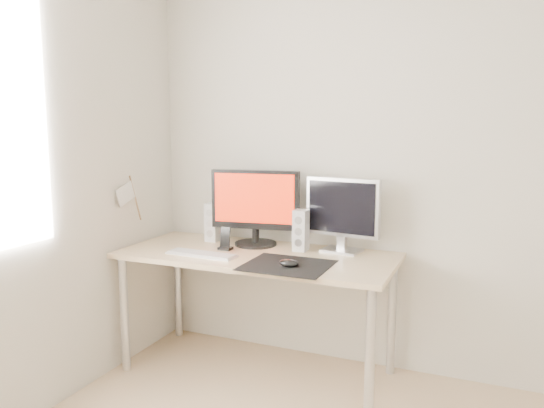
% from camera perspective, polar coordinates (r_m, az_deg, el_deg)
% --- Properties ---
extents(wall_back, '(3.50, 0.00, 3.50)m').
position_cam_1_polar(wall_back, '(3.13, 17.01, 4.13)').
color(wall_back, silver).
rests_on(wall_back, ground).
extents(mousepad, '(0.45, 0.40, 0.00)m').
position_cam_1_polar(mousepad, '(2.83, 1.65, -6.60)').
color(mousepad, black).
rests_on(mousepad, desk).
extents(mouse, '(0.11, 0.06, 0.04)m').
position_cam_1_polar(mouse, '(2.79, 1.81, -6.37)').
color(mouse, black).
rests_on(mouse, mousepad).
extents(desk, '(1.60, 0.70, 0.73)m').
position_cam_1_polar(desk, '(3.12, -1.62, -6.68)').
color(desk, '#D1B587').
rests_on(desk, ground).
extents(main_monitor, '(0.55, 0.29, 0.47)m').
position_cam_1_polar(main_monitor, '(3.25, -1.82, -0.08)').
color(main_monitor, black).
rests_on(main_monitor, desk).
extents(second_monitor, '(0.45, 0.19, 0.43)m').
position_cam_1_polar(second_monitor, '(3.11, 7.59, -0.78)').
color(second_monitor, silver).
rests_on(second_monitor, desk).
extents(speaker_left, '(0.08, 0.09, 0.25)m').
position_cam_1_polar(speaker_left, '(3.41, -6.38, -1.95)').
color(speaker_left, white).
rests_on(speaker_left, desk).
extents(speaker_right, '(0.08, 0.09, 0.25)m').
position_cam_1_polar(speaker_right, '(3.13, 3.12, -2.85)').
color(speaker_right, white).
rests_on(speaker_right, desk).
extents(keyboard, '(0.42, 0.14, 0.02)m').
position_cam_1_polar(keyboard, '(3.07, -7.60, -5.36)').
color(keyboard, silver).
rests_on(keyboard, desk).
extents(phone_dock, '(0.08, 0.07, 0.14)m').
position_cam_1_polar(phone_dock, '(3.18, -5.04, -4.19)').
color(phone_dock, black).
rests_on(phone_dock, desk).
extents(pennant, '(0.01, 0.23, 0.29)m').
position_cam_1_polar(pennant, '(3.33, -15.15, 0.95)').
color(pennant, '#A57F54').
rests_on(pennant, wall_left).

